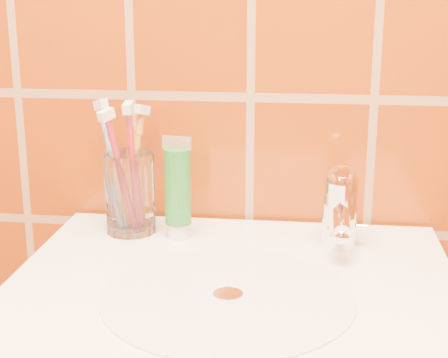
# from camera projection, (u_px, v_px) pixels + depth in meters

# --- Properties ---
(glass_tumbler) EXTENTS (0.09, 0.09, 0.12)m
(glass_tumbler) POSITION_uv_depth(u_px,v_px,m) (130.00, 193.00, 1.01)
(glass_tumbler) COLOR white
(glass_tumbler) RESTS_ON pedestal_sink
(toothpaste_tube) EXTENTS (0.04, 0.04, 0.15)m
(toothpaste_tube) POSITION_uv_depth(u_px,v_px,m) (178.00, 191.00, 0.98)
(toothpaste_tube) COLOR white
(toothpaste_tube) RESTS_ON pedestal_sink
(faucet) EXTENTS (0.05, 0.11, 0.12)m
(faucet) POSITION_uv_depth(u_px,v_px,m) (340.00, 204.00, 0.95)
(faucet) COLOR white
(faucet) RESTS_ON pedestal_sink
(toothbrush_0) EXTENTS (0.09, 0.12, 0.20)m
(toothbrush_0) POSITION_uv_depth(u_px,v_px,m) (134.00, 168.00, 1.02)
(toothbrush_0) COLOR orange
(toothbrush_0) RESTS_ON glass_tumbler
(toothbrush_1) EXTENTS (0.02, 0.09, 0.21)m
(toothbrush_1) POSITION_uv_depth(u_px,v_px,m) (133.00, 170.00, 0.98)
(toothbrush_1) COLOR #B72732
(toothbrush_1) RESTS_ON glass_tumbler
(toothbrush_2) EXTENTS (0.13, 0.12, 0.21)m
(toothbrush_2) POSITION_uv_depth(u_px,v_px,m) (113.00, 167.00, 1.01)
(toothbrush_2) COLOR #6D96C3
(toothbrush_2) RESTS_ON glass_tumbler
(toothbrush_3) EXTENTS (0.10, 0.12, 0.21)m
(toothbrush_3) POSITION_uv_depth(u_px,v_px,m) (122.00, 174.00, 0.98)
(toothbrush_3) COLOR #A12235
(toothbrush_3) RESTS_ON glass_tumbler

